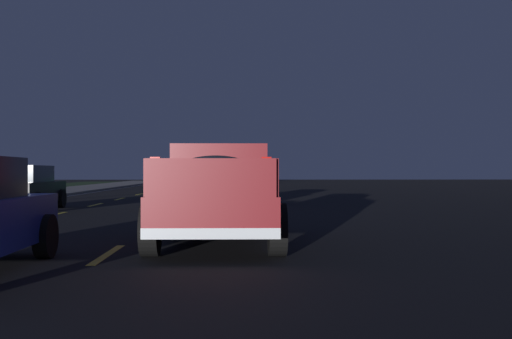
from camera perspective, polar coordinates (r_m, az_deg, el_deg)
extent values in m
plane|color=black|center=(27.36, -10.00, -2.97)|extent=(144.00, 144.00, 0.00)
cube|color=yellow|center=(10.34, -13.53, -7.60)|extent=(2.40, 0.14, 0.01)
cube|color=yellow|center=(15.74, -9.51, -5.04)|extent=(2.40, 0.14, 0.01)
cube|color=yellow|center=(20.73, -7.69, -3.86)|extent=(2.40, 0.14, 0.01)
cube|color=yellow|center=(26.33, -6.48, -3.08)|extent=(2.40, 0.14, 0.01)
cube|color=yellow|center=(33.02, -5.57, -2.48)|extent=(2.40, 0.14, 0.01)
cube|color=yellow|center=(39.51, -4.99, -2.10)|extent=(2.40, 0.14, 0.01)
cube|color=yellow|center=(45.69, -4.59, -1.84)|extent=(2.40, 0.14, 0.01)
cube|color=yellow|center=(50.79, -4.33, -1.67)|extent=(2.40, 0.14, 0.01)
cube|color=yellow|center=(56.64, -4.09, -1.51)|extent=(2.40, 0.14, 0.01)
cube|color=yellow|center=(62.45, -3.90, -1.39)|extent=(2.40, 0.14, 0.01)
cube|color=yellow|center=(68.02, -3.74, -1.29)|extent=(2.40, 0.14, 0.01)
cube|color=yellow|center=(73.46, -3.62, -1.20)|extent=(2.40, 0.14, 0.01)
cube|color=yellow|center=(78.52, -3.51, -1.14)|extent=(2.40, 0.14, 0.01)
cube|color=yellow|center=(20.15, -18.03, -3.96)|extent=(2.40, 0.14, 0.01)
cube|color=yellow|center=(25.59, -14.55, -3.16)|extent=(2.40, 0.14, 0.01)
cube|color=yellow|center=(30.71, -12.43, -2.66)|extent=(2.40, 0.14, 0.01)
cube|color=yellow|center=(36.82, -10.69, -2.24)|extent=(2.40, 0.14, 0.01)
cube|color=yellow|center=(42.42, -9.53, -1.97)|extent=(2.40, 0.14, 0.01)
cube|color=yellow|center=(48.01, -8.65, -1.76)|extent=(2.40, 0.14, 0.01)
cube|color=yellow|center=(54.17, -7.90, -1.58)|extent=(2.40, 0.14, 0.01)
cube|color=yellow|center=(60.38, -7.29, -1.43)|extent=(2.40, 0.14, 0.01)
cube|color=yellow|center=(67.26, -6.75, -1.30)|extent=(2.40, 0.14, 0.01)
cube|color=yellow|center=(73.90, -6.32, -1.20)|extent=(2.40, 0.14, 0.01)
cube|color=yellow|center=(80.16, -5.99, -1.12)|extent=(2.40, 0.14, 0.01)
cube|color=silver|center=(28.53, -20.32, -2.84)|extent=(108.00, 0.14, 0.01)
cube|color=maroon|center=(11.58, -3.48, -3.50)|extent=(5.43, 2.08, 0.60)
cube|color=maroon|center=(12.75, -3.26, 0.18)|extent=(2.19, 1.87, 0.90)
cube|color=#1E2833|center=(11.70, -3.45, 0.46)|extent=(0.06, 1.44, 0.50)
cube|color=maroon|center=(10.56, -8.82, -0.67)|extent=(3.02, 0.13, 0.56)
cube|color=maroon|center=(10.48, 1.42, -0.67)|extent=(3.02, 0.13, 0.56)
cube|color=maroon|center=(8.90, -4.17, -0.76)|extent=(0.11, 1.88, 0.56)
cube|color=silver|center=(8.95, -4.17, -5.89)|extent=(0.15, 2.00, 0.16)
cube|color=red|center=(8.99, -9.27, 0.52)|extent=(0.06, 0.14, 0.20)
cube|color=red|center=(8.91, 0.98, 0.52)|extent=(0.06, 0.14, 0.20)
ellipsoid|color=#232833|center=(10.48, -3.72, -0.45)|extent=(2.61, 1.56, 0.64)
sphere|color=silver|center=(11.00, -5.48, -1.17)|extent=(0.40, 0.40, 0.40)
sphere|color=beige|center=(9.87, -2.13, -1.40)|extent=(0.34, 0.34, 0.34)
cylinder|color=black|center=(13.44, -7.44, -4.10)|extent=(0.84, 0.28, 0.84)
cylinder|color=black|center=(13.37, 1.13, -4.12)|extent=(0.84, 0.28, 0.84)
cylinder|color=black|center=(9.92, -9.71, -5.50)|extent=(0.84, 0.28, 0.84)
cylinder|color=black|center=(9.83, 1.96, -5.55)|extent=(0.84, 0.28, 0.84)
cube|color=black|center=(22.66, -20.67, -1.95)|extent=(4.43, 1.86, 0.70)
cube|color=#1E2833|center=(22.41, -20.86, -0.36)|extent=(2.49, 1.62, 0.56)
cylinder|color=black|center=(24.37, -21.61, -2.51)|extent=(0.68, 0.22, 0.68)
cylinder|color=black|center=(23.85, -17.51, -2.56)|extent=(0.68, 0.22, 0.68)
cylinder|color=black|center=(20.97, -19.58, -2.89)|extent=(0.68, 0.22, 0.68)
cube|color=red|center=(20.62, -22.50, -1.99)|extent=(0.10, 1.51, 0.10)
cube|color=#14592D|center=(39.99, -7.55, -1.18)|extent=(4.41, 1.83, 0.70)
cube|color=#1E2833|center=(39.73, -7.59, -0.28)|extent=(2.48, 1.60, 0.56)
cylinder|color=black|center=(41.58, -8.57, -1.54)|extent=(0.68, 0.22, 0.68)
cylinder|color=black|center=(41.40, -6.10, -1.55)|extent=(0.68, 0.22, 0.68)
cylinder|color=black|center=(38.62, -9.11, -1.65)|extent=(0.68, 0.22, 0.68)
cylinder|color=black|center=(38.42, -6.45, -1.66)|extent=(0.68, 0.22, 0.68)
cube|color=red|center=(37.85, -7.89, -1.16)|extent=(0.09, 1.51, 0.10)
cylinder|color=black|center=(10.13, -18.83, -5.84)|extent=(0.68, 0.22, 0.68)
cube|color=#9E845B|center=(25.88, -2.12, -1.74)|extent=(4.41, 1.82, 0.70)
cube|color=#1E2833|center=(25.62, -2.12, -0.35)|extent=(2.47, 1.59, 0.56)
cylinder|color=black|center=(27.40, -4.01, -2.26)|extent=(0.68, 0.22, 0.68)
cylinder|color=black|center=(27.40, -0.24, -2.26)|extent=(0.68, 0.22, 0.68)
cylinder|color=black|center=(24.41, -4.23, -2.52)|extent=(0.68, 0.22, 0.68)
cylinder|color=black|center=(24.41, 0.00, -2.52)|extent=(0.68, 0.22, 0.68)
cube|color=red|center=(23.73, -2.11, -1.76)|extent=(0.09, 1.51, 0.10)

